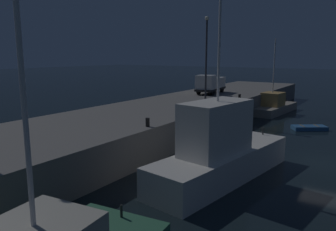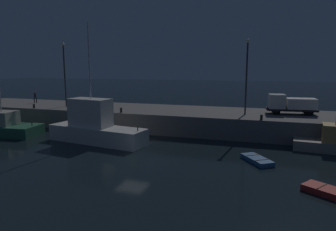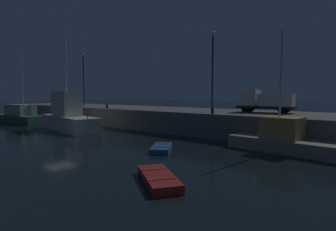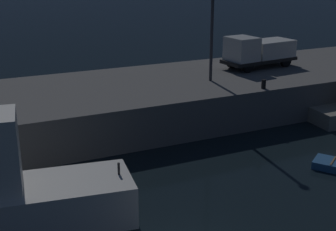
# 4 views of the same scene
# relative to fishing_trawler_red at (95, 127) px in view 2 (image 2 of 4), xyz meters

# --- Properties ---
(ground_plane) EXTENTS (320.00, 320.00, 0.00)m
(ground_plane) POSITION_rel_fishing_trawler_red_xyz_m (6.52, -4.67, -1.69)
(ground_plane) COLOR black
(pier_quay) EXTENTS (69.00, 10.06, 2.47)m
(pier_quay) POSITION_rel_fishing_trawler_red_xyz_m (6.52, 10.02, -0.46)
(pier_quay) COLOR slate
(pier_quay) RESTS_ON ground
(fishing_trawler_red) EXTENTS (11.54, 4.59, 12.73)m
(fishing_trawler_red) POSITION_rel_fishing_trawler_red_xyz_m (0.00, 0.00, 0.00)
(fishing_trawler_red) COLOR silver
(fishing_trawler_red) RESTS_ON ground
(dinghy_orange_near) EXTENTS (2.95, 3.44, 0.43)m
(dinghy_orange_near) POSITION_rel_fishing_trawler_red_xyz_m (17.02, -1.85, -1.50)
(dinghy_orange_near) COLOR #2D6099
(dinghy_orange_near) RESTS_ON ground
(rowboat_white_mid) EXTENTS (3.97, 3.33, 0.45)m
(rowboat_white_mid) POSITION_rel_fishing_trawler_red_xyz_m (21.94, -7.69, -1.48)
(rowboat_white_mid) COLOR #B22823
(rowboat_white_mid) RESTS_ON ground
(lamp_post_west) EXTENTS (0.44, 0.44, 9.01)m
(lamp_post_west) POSITION_rel_fishing_trawler_red_xyz_m (-9.97, 8.64, 5.98)
(lamp_post_west) COLOR #38383D
(lamp_post_west) RESTS_ON pier_quay
(lamp_post_east) EXTENTS (0.44, 0.44, 8.83)m
(lamp_post_east) POSITION_rel_fishing_trawler_red_xyz_m (15.22, 8.75, 5.88)
(lamp_post_east) COLOR #38383D
(lamp_post_east) RESTS_ON pier_quay
(utility_truck) EXTENTS (5.92, 2.67, 2.38)m
(utility_truck) POSITION_rel_fishing_trawler_red_xyz_m (20.40, 10.69, 2.02)
(utility_truck) COLOR black
(utility_truck) RESTS_ON pier_quay
(dockworker) EXTENTS (0.44, 0.44, 1.73)m
(dockworker) POSITION_rel_fishing_trawler_red_xyz_m (-17.22, 10.67, 1.77)
(dockworker) COLOR black
(dockworker) RESTS_ON pier_quay
(bollard_west) EXTENTS (0.28, 0.28, 0.56)m
(bollard_west) POSITION_rel_fishing_trawler_red_xyz_m (17.16, 5.55, 1.06)
(bollard_west) COLOR black
(bollard_west) RESTS_ON pier_quay
(bollard_central) EXTENTS (0.28, 0.28, 0.54)m
(bollard_central) POSITION_rel_fishing_trawler_red_xyz_m (-12.99, 5.57, 1.05)
(bollard_central) COLOR black
(bollard_central) RESTS_ON pier_quay
(bollard_east) EXTENTS (0.28, 0.28, 0.60)m
(bollard_east) POSITION_rel_fishing_trawler_red_xyz_m (0.36, 5.59, 1.08)
(bollard_east) COLOR black
(bollard_east) RESTS_ON pier_quay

